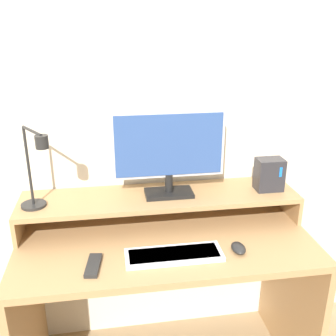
# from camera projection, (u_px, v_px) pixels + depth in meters

# --- Properties ---
(wall_back) EXTENTS (6.00, 0.05, 2.50)m
(wall_back) POSITION_uv_depth(u_px,v_px,m) (154.00, 107.00, 1.83)
(wall_back) COLOR beige
(wall_back) RESTS_ON ground_plane
(desk) EXTENTS (1.27, 0.61, 0.74)m
(desk) POSITION_uv_depth(u_px,v_px,m) (166.00, 279.00, 1.77)
(desk) COLOR #A87F51
(desk) RESTS_ON ground_plane
(monitor_shelf) EXTENTS (1.27, 0.29, 0.13)m
(monitor_shelf) POSITION_uv_depth(u_px,v_px,m) (160.00, 199.00, 1.81)
(monitor_shelf) COLOR #A87F51
(monitor_shelf) RESTS_ON desk
(monitor) EXTENTS (0.50, 0.12, 0.39)m
(monitor) POSITION_uv_depth(u_px,v_px,m) (169.00, 150.00, 1.73)
(monitor) COLOR black
(monitor) RESTS_ON monitor_shelf
(desk_lamp) EXTENTS (0.17, 0.22, 0.36)m
(desk_lamp) POSITION_uv_depth(u_px,v_px,m) (36.00, 172.00, 1.58)
(desk_lamp) COLOR black
(desk_lamp) RESTS_ON monitor_shelf
(router_dock) EXTENTS (0.12, 0.09, 0.15)m
(router_dock) POSITION_uv_depth(u_px,v_px,m) (269.00, 174.00, 1.83)
(router_dock) COLOR #28282D
(router_dock) RESTS_ON monitor_shelf
(keyboard) EXTENTS (0.39, 0.13, 0.02)m
(keyboard) POSITION_uv_depth(u_px,v_px,m) (174.00, 255.00, 1.57)
(keyboard) COLOR silver
(keyboard) RESTS_ON desk
(mouse) EXTENTS (0.06, 0.09, 0.03)m
(mouse) POSITION_uv_depth(u_px,v_px,m) (238.00, 248.00, 1.60)
(mouse) COLOR black
(mouse) RESTS_ON desk
(remote_control) EXTENTS (0.07, 0.15, 0.02)m
(remote_control) POSITION_uv_depth(u_px,v_px,m) (93.00, 265.00, 1.50)
(remote_control) COLOR black
(remote_control) RESTS_ON desk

